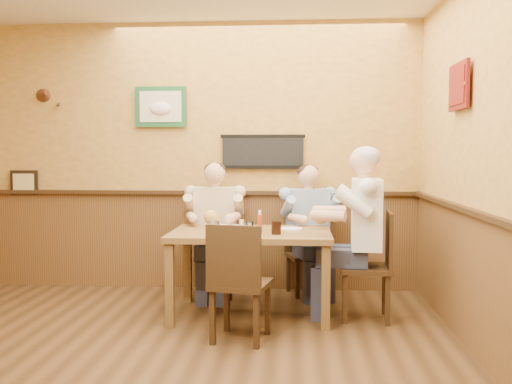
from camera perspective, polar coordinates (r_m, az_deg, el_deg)
room at (r=3.80m, az=-12.59°, el=7.56°), size 5.02×5.03×2.81m
dining_table at (r=5.04m, az=-0.53°, el=-4.97°), size 1.40×0.90×0.75m
chair_back_left at (r=5.76m, az=-4.08°, el=-6.23°), size 0.41×0.41×0.85m
chair_back_right at (r=5.84m, az=5.17°, el=-6.17°), size 0.48×0.48×0.83m
chair_right_end at (r=5.05m, az=10.91°, el=-7.21°), size 0.47×0.47×0.94m
chair_near_side at (r=4.43m, az=-1.53°, el=-8.91°), size 0.50×0.50×0.91m
diner_tan_shirt at (r=5.73m, az=-4.09°, el=-4.44°), size 0.58×0.58×1.21m
diner_blue_polo at (r=5.81m, az=5.18°, el=-4.44°), size 0.68×0.68×1.19m
diner_white_elder at (r=5.01m, az=10.94°, el=-4.96°), size 0.67×0.67×1.34m
water_glass_left at (r=4.73m, az=-4.21°, el=-3.65°), size 0.10×0.10×0.13m
water_glass_mid at (r=4.78m, az=-0.87°, el=-3.70°), size 0.09×0.09×0.11m
cola_tumbler at (r=4.84m, az=2.04°, el=-3.60°), size 0.10×0.10×0.11m
hot_sauce_bottle at (r=4.91m, az=0.38°, el=-3.09°), size 0.05×0.05×0.18m
salt_shaker at (r=5.05m, az=-1.46°, el=-3.34°), size 0.05×0.05×0.10m
pepper_shaker at (r=4.97m, az=-0.50°, el=-3.49°), size 0.05×0.05×0.09m
plate_far_left at (r=5.31m, az=-2.92°, el=-3.43°), size 0.30×0.30×0.02m
plate_far_right at (r=5.14m, az=3.48°, el=-3.69°), size 0.22×0.22×0.01m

